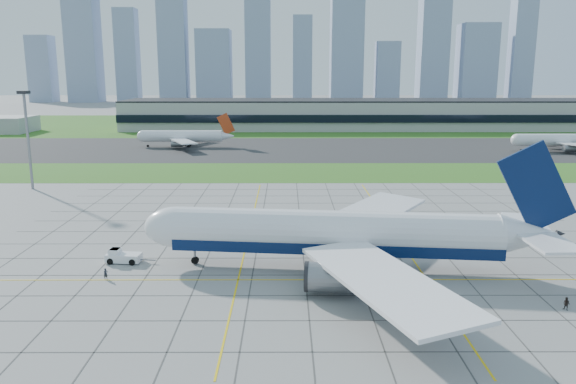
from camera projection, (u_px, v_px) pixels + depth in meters
name	position (u px, v px, depth m)	size (l,w,h in m)	color
ground	(305.00, 275.00, 85.07)	(1400.00, 1400.00, 0.00)	gray
grass_median	(295.00, 172.00, 173.10)	(700.00, 35.00, 0.04)	#36681D
asphalt_taxiway	(293.00, 149.00, 226.90)	(700.00, 75.00, 0.04)	#383838
grass_far	(291.00, 124.00, 334.49)	(700.00, 145.00, 0.04)	#36681D
apron_markings	(305.00, 252.00, 95.92)	(120.00, 130.00, 0.03)	#474744
terminal	(364.00, 114.00, 308.41)	(260.00, 43.00, 15.80)	#B7B7B2
light_mast	(27.00, 128.00, 145.06)	(2.50, 2.50, 25.60)	gray
city_skyline	(280.00, 44.00, 581.38)	(523.00, 32.40, 160.00)	#8E9EBA
airliner	(338.00, 234.00, 86.62)	(65.44, 66.00, 20.62)	white
pushback_tug	(122.00, 256.00, 90.66)	(8.14, 3.32, 2.24)	white
crew_near	(106.00, 274.00, 83.22)	(0.62, 0.40, 1.69)	black
crew_far	(566.00, 304.00, 72.36)	(0.85, 0.66, 1.74)	black
distant_jet_1	(184.00, 136.00, 231.60)	(38.15, 42.66, 14.08)	white
distant_jet_2	(565.00, 140.00, 218.44)	(41.99, 42.66, 14.08)	white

